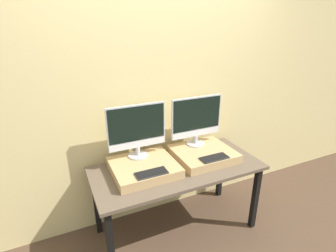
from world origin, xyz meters
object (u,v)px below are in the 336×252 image
(keyboard_right, at_px, (214,158))
(keyboard_left, at_px, (152,173))
(monitor_left, at_px, (137,129))
(monitor_right, at_px, (196,119))

(keyboard_right, bearing_deg, keyboard_left, 180.00)
(monitor_left, distance_m, keyboard_left, 0.42)
(keyboard_left, bearing_deg, keyboard_right, 0.00)
(monitor_left, bearing_deg, monitor_right, 0.00)
(monitor_left, height_order, monitor_right, same)
(keyboard_right, bearing_deg, monitor_left, 151.06)
(monitor_left, height_order, keyboard_right, monitor_left)
(monitor_right, bearing_deg, keyboard_left, -151.06)
(keyboard_left, xyz_separation_m, monitor_right, (0.60, 0.33, 0.26))
(keyboard_left, xyz_separation_m, keyboard_right, (0.60, 0.00, 0.00))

